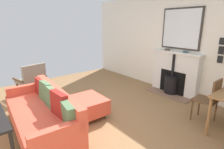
{
  "coord_description": "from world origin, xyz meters",
  "views": [
    {
      "loc": [
        1.54,
        2.89,
        1.87
      ],
      "look_at": [
        -0.8,
        -0.04,
        0.78
      ],
      "focal_mm": 28.67,
      "sensor_mm": 36.0,
      "label": 1
    }
  ],
  "objects": [
    {
      "name": "ground_plane",
      "position": [
        0.0,
        0.0,
        -0.0
      ],
      "size": [
        5.67,
        6.28,
        0.01
      ],
      "primitive_type": "cube",
      "color": "olive"
    },
    {
      "name": "armchair_accent",
      "position": [
        0.4,
        -1.9,
        0.49
      ],
      "size": [
        0.78,
        0.7,
        0.87
      ],
      "color": "#4C3321",
      "rests_on": "ground"
    },
    {
      "name": "ottoman",
      "position": [
        -0.18,
        -0.05,
        0.24
      ],
      "size": [
        0.63,
        0.76,
        0.39
      ],
      "color": "#B2B2B7",
      "rests_on": "ground"
    },
    {
      "name": "fireplace",
      "position": [
        -2.64,
        0.33,
        0.5
      ],
      "size": [
        0.54,
        1.38,
        1.15
      ],
      "color": "brown",
      "rests_on": "ground"
    },
    {
      "name": "mirror_over_mantel",
      "position": [
        -2.75,
        0.33,
        1.72
      ],
      "size": [
        0.04,
        1.07,
        1.03
      ],
      "color": "#2D2823"
    },
    {
      "name": "sofa",
      "position": [
        0.72,
        -0.07,
        0.35
      ],
      "size": [
        0.9,
        2.12,
        0.82
      ],
      "color": "#B2B2B7",
      "rests_on": "ground"
    },
    {
      "name": "dining_chair_near_fireplace",
      "position": [
        -1.84,
        1.62,
        0.52
      ],
      "size": [
        0.41,
        0.41,
        0.88
      ],
      "color": "brown",
      "rests_on": "ground"
    },
    {
      "name": "mantel_bowl_far",
      "position": [
        -2.66,
        0.58,
        1.17
      ],
      "size": [
        0.13,
        0.13,
        0.04
      ],
      "color": "#334C56",
      "rests_on": "fireplace"
    },
    {
      "name": "wall_left",
      "position": [
        -2.84,
        0.0,
        1.31
      ],
      "size": [
        0.12,
        6.28,
        2.63
      ],
      "primitive_type": "cube",
      "color": "silver",
      "rests_on": "ground"
    },
    {
      "name": "mantel_bowl_near",
      "position": [
        -2.66,
        0.04,
        1.17
      ],
      "size": [
        0.14,
        0.14,
        0.04
      ],
      "color": "#47382D",
      "rests_on": "fireplace"
    }
  ]
}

